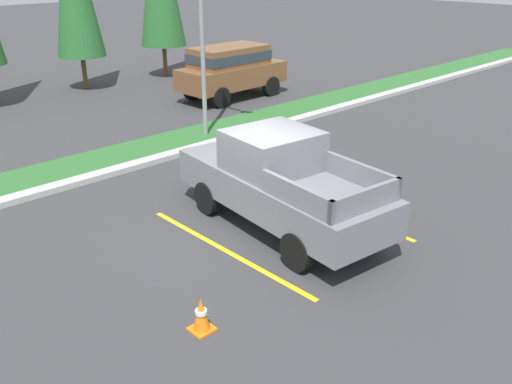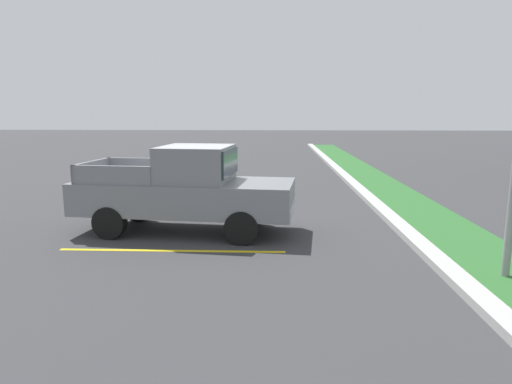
{
  "view_description": "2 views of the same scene",
  "coord_description": "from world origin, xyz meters",
  "px_view_note": "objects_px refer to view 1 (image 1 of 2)",
  "views": [
    {
      "loc": [
        -7.38,
        -7.8,
        5.5
      ],
      "look_at": [
        0.13,
        0.12,
        0.78
      ],
      "focal_mm": 38.93,
      "sensor_mm": 36.0,
      "label": 1
    },
    {
      "loc": [
        10.98,
        1.81,
        2.9
      ],
      "look_at": [
        -0.03,
        1.39,
        0.91
      ],
      "focal_mm": 31.32,
      "sensor_mm": 36.0,
      "label": 2
    }
  ],
  "objects_px": {
    "pickup_truck_main": "(279,182)",
    "suv_distant": "(231,68)",
    "street_light": "(204,5)",
    "traffic_cone": "(201,315)"
  },
  "relations": [
    {
      "from": "pickup_truck_main",
      "to": "traffic_cone",
      "type": "relative_size",
      "value": 9.0
    },
    {
      "from": "pickup_truck_main",
      "to": "street_light",
      "type": "xyz_separation_m",
      "value": [
        2.91,
        6.02,
        3.04
      ]
    },
    {
      "from": "street_light",
      "to": "traffic_cone",
      "type": "distance_m",
      "value": 10.73
    },
    {
      "from": "pickup_truck_main",
      "to": "traffic_cone",
      "type": "distance_m",
      "value": 3.97
    },
    {
      "from": "pickup_truck_main",
      "to": "suv_distant",
      "type": "distance_m",
      "value": 11.74
    },
    {
      "from": "suv_distant",
      "to": "traffic_cone",
      "type": "bearing_deg",
      "value": -132.9
    },
    {
      "from": "pickup_truck_main",
      "to": "suv_distant",
      "type": "bearing_deg",
      "value": 53.91
    },
    {
      "from": "suv_distant",
      "to": "street_light",
      "type": "relative_size",
      "value": 0.66
    },
    {
      "from": "pickup_truck_main",
      "to": "street_light",
      "type": "relative_size",
      "value": 0.77
    },
    {
      "from": "suv_distant",
      "to": "street_light",
      "type": "bearing_deg",
      "value": -139.14
    }
  ]
}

